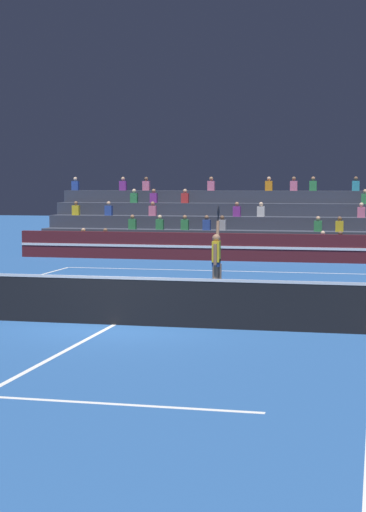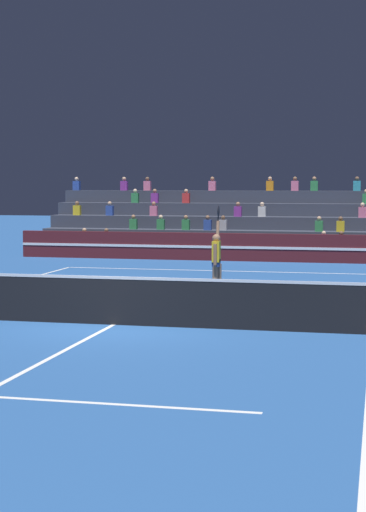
# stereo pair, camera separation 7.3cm
# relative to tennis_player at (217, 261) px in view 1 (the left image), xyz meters

# --- Properties ---
(ground_plane) EXTENTS (120.00, 120.00, 0.00)m
(ground_plane) POSITION_rel_tennis_player_xyz_m (-1.32, -4.98, -0.99)
(ground_plane) COLOR #285699
(court_lines) EXTENTS (11.10, 23.90, 0.01)m
(court_lines) POSITION_rel_tennis_player_xyz_m (-1.32, -4.98, -0.99)
(court_lines) COLOR white
(court_lines) RESTS_ON ground
(tennis_net) EXTENTS (12.00, 0.10, 1.10)m
(tennis_net) POSITION_rel_tennis_player_xyz_m (-1.32, -4.98, -0.45)
(tennis_net) COLOR black
(tennis_net) RESTS_ON ground
(sponsor_banner_wall) EXTENTS (18.00, 0.26, 1.10)m
(sponsor_banner_wall) POSITION_rel_tennis_player_xyz_m (-1.32, 10.89, -0.44)
(sponsor_banner_wall) COLOR #51191E
(sponsor_banner_wall) RESTS_ON ground
(bleacher_stand) EXTENTS (17.77, 4.75, 3.38)m
(bleacher_stand) POSITION_rel_tennis_player_xyz_m (-1.32, 14.69, 0.03)
(bleacher_stand) COLOR #383D4C
(bleacher_stand) RESTS_ON ground
(tennis_player) EXTENTS (0.33, 0.90, 2.50)m
(tennis_player) POSITION_rel_tennis_player_xyz_m (0.00, 0.00, 0.00)
(tennis_player) COLOR #9E7051
(tennis_player) RESTS_ON ground
(tennis_ball) EXTENTS (0.07, 0.07, 0.07)m
(tennis_ball) POSITION_rel_tennis_player_xyz_m (-4.90, -1.75, -0.96)
(tennis_ball) COLOR #C6DB33
(tennis_ball) RESTS_ON ground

